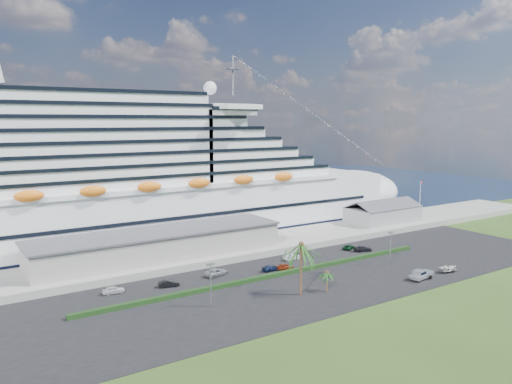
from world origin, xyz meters
TOP-DOWN VIEW (x-y plane):
  - ground at (0.00, 0.00)m, footprint 420.00×420.00m
  - asphalt_lot at (0.00, 11.00)m, footprint 140.00×38.00m
  - wharf at (0.00, 40.00)m, footprint 240.00×20.00m
  - water at (0.00, 130.00)m, footprint 420.00×160.00m
  - cruise_ship at (-21.53, 64.00)m, footprint 191.00×38.00m
  - terminal_building at (-25.00, 40.00)m, footprint 61.00×15.00m
  - port_shed at (52.00, 40.00)m, footprint 24.00×12.31m
  - flagpole at (70.04, 40.00)m, footprint 1.08×0.16m
  - hedge at (-8.00, 16.00)m, footprint 88.00×1.10m
  - lamp_post_left at (-28.00, 8.00)m, footprint 1.60×0.35m
  - lamp_post_right at (20.00, 8.00)m, footprint 1.60×0.35m
  - palm_tall at (-10.00, 4.00)m, footprint 8.82×8.82m
  - palm_short at (-4.50, 2.50)m, footprint 3.53×3.53m
  - parked_car_0 at (-41.01, 24.86)m, footprint 4.57×2.27m
  - parked_car_1 at (-30.19, 22.60)m, footprint 4.58×2.63m
  - parked_car_2 at (-18.20, 23.91)m, footprint 6.05×3.85m
  - parked_car_3 at (-6.01, 20.14)m, footprint 4.60×2.00m
  - parked_car_4 at (-2.73, 19.18)m, footprint 4.44×2.44m
  - parked_car_5 at (3.68, 24.79)m, footprint 4.79×2.26m
  - parked_car_6 at (22.70, 24.73)m, footprint 4.83×3.44m
  - parked_car_7 at (24.17, 21.05)m, footprint 5.31×3.42m
  - pickup_truck at (17.87, -2.79)m, footprint 6.29×3.05m
  - boat_trailer at (27.42, -2.81)m, footprint 5.61×4.00m

SIDE VIEW (x-z plane):
  - ground at x=0.00m, z-range 0.00..0.00m
  - water at x=0.00m, z-range 0.00..0.02m
  - asphalt_lot at x=0.00m, z-range 0.00..0.12m
  - hedge at x=-8.00m, z-range 0.12..1.02m
  - parked_car_6 at x=22.70m, z-range 0.12..1.34m
  - parked_car_3 at x=-6.01m, z-range 0.12..1.44m
  - parked_car_1 at x=-30.19m, z-range 0.12..1.55m
  - parked_car_7 at x=24.17m, z-range 0.12..1.55m
  - parked_car_4 at x=-2.73m, z-range 0.12..1.55m
  - parked_car_0 at x=-41.01m, z-range 0.12..1.62m
  - parked_car_5 at x=3.68m, z-range 0.12..1.64m
  - parked_car_2 at x=-18.20m, z-range 0.12..1.68m
  - wharf at x=0.00m, z-range 0.00..1.80m
  - boat_trailer at x=27.42m, z-range 0.38..1.95m
  - pickup_truck at x=17.87m, z-range 0.22..2.35m
  - palm_short at x=-4.50m, z-range 1.38..5.95m
  - port_shed at x=52.00m, z-range 0.71..8.08m
  - terminal_building at x=-25.00m, z-range 1.86..8.16m
  - lamp_post_left at x=-28.00m, z-range 1.21..9.48m
  - lamp_post_right at x=20.00m, z-range 1.21..9.48m
  - flagpole at x=70.04m, z-range 2.27..14.27m
  - palm_tall at x=-10.00m, z-range 3.64..14.77m
  - cruise_ship at x=-21.53m, z-range -10.31..43.69m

